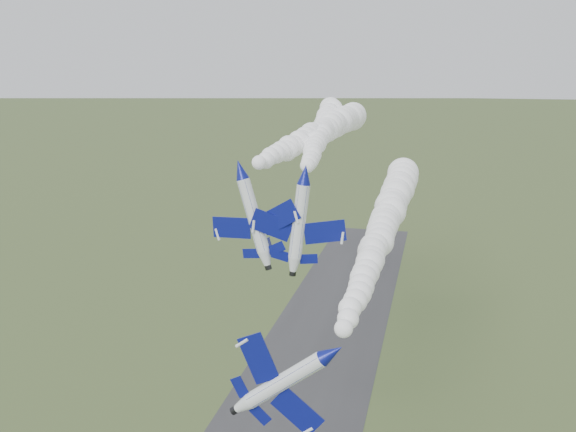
# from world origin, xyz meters

# --- Properties ---
(jet_lead) EXTENTS (6.53, 12.77, 8.50)m
(jet_lead) POSITION_xyz_m (13.22, -2.11, 31.40)
(jet_lead) COLOR white
(smoke_trail_jet_lead) EXTENTS (6.89, 63.87, 5.55)m
(smoke_trail_jet_lead) POSITION_xyz_m (14.26, 32.67, 33.77)
(smoke_trail_jet_lead) COLOR white
(jet_pair_left) EXTENTS (10.84, 13.40, 4.19)m
(jet_pair_left) POSITION_xyz_m (-0.99, 16.89, 43.87)
(jet_pair_left) COLOR white
(smoke_trail_jet_pair_left) EXTENTS (12.44, 62.52, 5.51)m
(smoke_trail_jet_pair_left) POSITION_xyz_m (1.54, 51.16, 44.55)
(smoke_trail_jet_pair_left) COLOR white
(jet_pair_right) EXTENTS (11.13, 13.23, 3.32)m
(jet_pair_right) POSITION_xyz_m (6.67, 16.85, 43.62)
(jet_pair_right) COLOR white
(smoke_trail_jet_pair_right) EXTENTS (15.79, 68.75, 4.70)m
(smoke_trail_jet_pair_right) POSITION_xyz_m (1.77, 54.53, 44.78)
(smoke_trail_jet_pair_right) COLOR white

